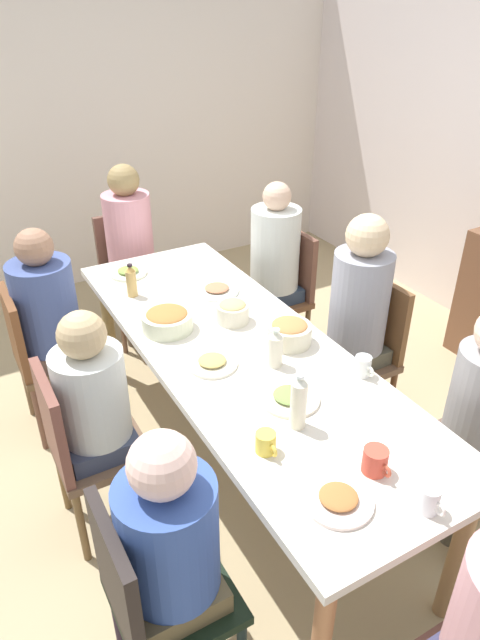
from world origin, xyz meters
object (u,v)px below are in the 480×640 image
Objects in this scene: cup_3 at (375,461)px; person_6 at (173,546)px; plate_0 at (217,290)px; plate_4 at (338,499)px; cup_1 at (363,366)px; bottle_0 at (131,281)px; dining_table at (240,360)px; bowl_0 at (167,320)px; cup_2 at (266,443)px; person_7 at (274,259)px; bowl_2 at (233,311)px; chair_6 at (151,597)px; person_2 at (49,314)px; chair_7 at (284,289)px; plate_3 at (128,272)px; cup_0 at (429,500)px; plate_1 at (212,363)px; person_1 at (96,405)px; person_0 at (357,309)px; bottle_1 at (299,402)px; plate_2 at (290,397)px; bowl_1 at (289,332)px; chair_1 at (82,445)px; person_4 at (130,240)px; chair_0 at (364,347)px; chair_2 at (40,354)px; bottle_2 at (275,349)px; chair_4 at (129,269)px.

person_6 is at bearing -98.21° from cup_3.
plate_0 is 1.04× the size of plate_4.
cup_1 is 1.37m from bottle_0.
dining_table is 0.42m from bowl_0.
cup_1 is 0.96× the size of cup_2.
bowl_0 is at bearing -61.93° from person_7.
person_6 is at bearing -37.02° from bowl_2.
chair_6 is at bearing -39.99° from bowl_2.
person_2 reaches higher than chair_7.
cup_0 is at bearing 6.53° from plate_3.
person_6 reaches higher than plate_4.
dining_table is at bearing 135.90° from chair_6.
person_6 reaches higher than plate_1.
person_7 is at bearing 120.16° from person_1.
plate_1 and plate_4 have the same top height.
person_0 reaches higher than bottle_1.
plate_2 is 1.18× the size of bowl_1.
cup_0 is (2.18, 0.25, 0.04)m from plate_3.
chair_1 is 1.75m from person_4.
person_0 is 5.33× the size of bottle_1.
person_1 reaches higher than cup_0.
bowl_2 is (-0.23, 0.09, 0.13)m from dining_table.
chair_0 is 1.75m from person_4.
person_7 reaches higher than plate_0.
chair_6 is 3.50× the size of bowl_0.
chair_6 is 8.47× the size of cup_0.
cup_3 is at bearing -23.94° from chair_7.
person_4 is 10.24× the size of cup_3.
chair_2 is at bearing -160.07° from cup_2.
chair_2 is at bearing -90.00° from person_2.
plate_4 is at bearing -75.64° from cup_3.
chair_1 is at bearing 0.00° from chair_2.
chair_6 is 2.31m from chair_7.
plate_1 is (1.60, -0.18, 0.01)m from person_4.
bottle_1 reaches higher than cup_3.
bottle_2 reaches higher than plate_0.
plate_3 is at bearing -176.00° from bottle_1.
person_2 reaches higher than chair_4.
bowl_2 is at bearing 159.42° from dining_table.
bottle_2 reaches higher than bowl_1.
bottle_0 reaches higher than chair_6.
person_7 is at bearing 158.53° from cup_3.
chair_6 is at bearing -97.32° from cup_3.
bottle_0 reaches higher than chair_0.
bottle_2 is (0.21, 0.87, 0.35)m from chair_1.
person_6 is 1.65m from plate_0.
plate_1 is 1.85× the size of cup_3.
person_4 is at bearing -179.53° from cup_3.
person_6 is (0.83, -0.71, 0.02)m from dining_table.
person_4 is 1.99m from plate_2.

